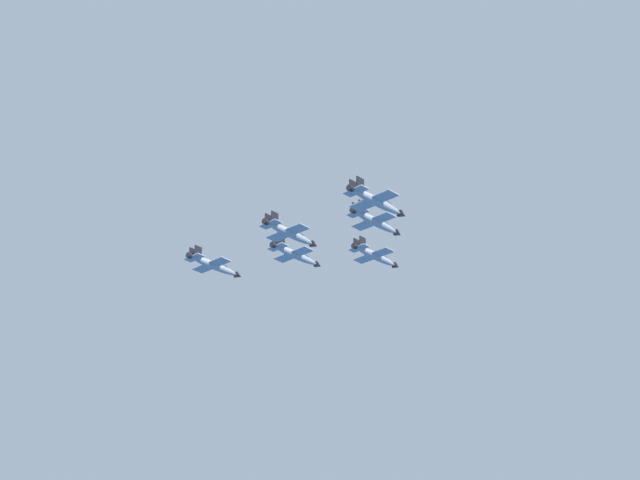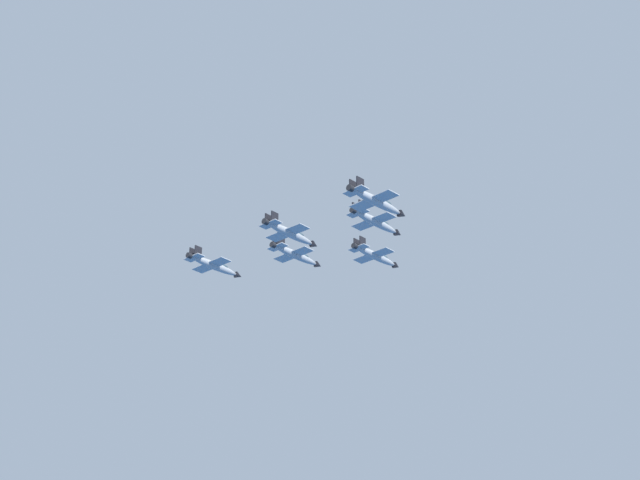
{
  "view_description": "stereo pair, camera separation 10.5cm",
  "coord_description": "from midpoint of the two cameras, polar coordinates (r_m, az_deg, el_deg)",
  "views": [
    {
      "loc": [
        152.86,
        -134.64,
        45.54
      ],
      "look_at": [
        17.92,
        1.49,
        137.16
      ],
      "focal_mm": 61.69,
      "sensor_mm": 36.0,
      "label": 1
    },
    {
      "loc": [
        152.94,
        -134.56,
        45.54
      ],
      "look_at": [
        17.92,
        1.49,
        137.16
      ],
      "focal_mm": 61.69,
      "sensor_mm": 36.0,
      "label": 2
    }
  ],
  "objects": [
    {
      "name": "jet_lead",
      "position": [
        224.78,
        2.91,
        -0.82
      ],
      "size": [
        8.92,
        14.67,
        3.09
      ],
      "rotation": [
        0.0,
        0.0,
        1.61
      ],
      "color": "#9EA3A8"
    },
    {
      "name": "jet_left_wingman",
      "position": [
        222.51,
        -1.26,
        -0.77
      ],
      "size": [
        8.91,
        14.65,
        3.08
      ],
      "rotation": [
        0.0,
        0.0,
        1.61
      ],
      "color": "#9EA3A8"
    },
    {
      "name": "jet_right_wingman",
      "position": [
        209.82,
        2.92,
        0.95
      ],
      "size": [
        9.03,
        14.83,
        3.12
      ],
      "rotation": [
        0.0,
        0.0,
        1.62
      ],
      "color": "#9EA3A8"
    },
    {
      "name": "jet_left_outer",
      "position": [
        220.39,
        -5.52,
        -1.32
      ],
      "size": [
        8.88,
        14.62,
        3.07
      ],
      "rotation": [
        0.0,
        0.0,
        1.61
      ],
      "color": "#9EA3A8"
    },
    {
      "name": "jet_right_outer",
      "position": [
        193.32,
        2.96,
        2.03
      ],
      "size": [
        9.27,
        15.32,
        3.22
      ],
      "rotation": [
        0.0,
        0.0,
        1.59
      ],
      "color": "#9EA3A8"
    },
    {
      "name": "jet_slot_rear",
      "position": [
        206.4,
        -1.56,
        0.36
      ],
      "size": [
        9.03,
        14.81,
        3.11
      ],
      "rotation": [
        0.0,
        0.0,
        1.62
      ],
      "color": "#9EA3A8"
    }
  ]
}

